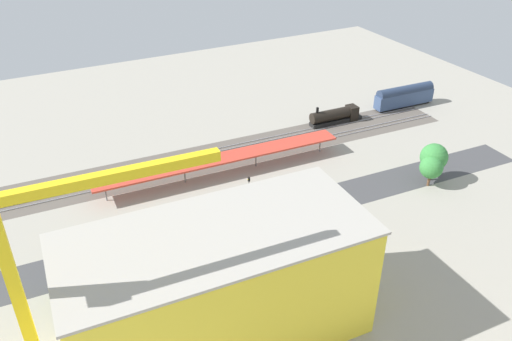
# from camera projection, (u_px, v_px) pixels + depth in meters

# --- Properties ---
(ground_plane) EXTENTS (195.31, 195.31, 0.00)m
(ground_plane) POSITION_uv_depth(u_px,v_px,m) (257.00, 204.00, 104.16)
(ground_plane) COLOR #9E998C
(ground_plane) RESTS_ON ground
(rail_bed) EXTENTS (122.51, 18.33, 0.01)m
(rail_bed) POSITION_uv_depth(u_px,v_px,m) (215.00, 157.00, 120.71)
(rail_bed) COLOR #5B544C
(rail_bed) RESTS_ON ground
(street_asphalt) EXTENTS (122.34, 14.08, 0.01)m
(street_asphalt) POSITION_uv_depth(u_px,v_px,m) (268.00, 215.00, 100.63)
(street_asphalt) COLOR #424244
(street_asphalt) RESTS_ON ground
(track_rails) EXTENTS (121.97, 11.91, 0.12)m
(track_rails) POSITION_uv_depth(u_px,v_px,m) (215.00, 156.00, 120.62)
(track_rails) COLOR #9E9EA8
(track_rails) RESTS_ON ground
(platform_canopy_near) EXTENTS (55.62, 7.22, 4.11)m
(platform_canopy_near) POSITION_uv_depth(u_px,v_px,m) (221.00, 159.00, 112.10)
(platform_canopy_near) COLOR #C63D2D
(platform_canopy_near) RESTS_ON ground
(locomotive) EXTENTS (14.81, 3.54, 5.28)m
(locomotive) POSITION_uv_depth(u_px,v_px,m) (336.00, 116.00, 135.76)
(locomotive) COLOR black
(locomotive) RESTS_ON ground
(passenger_coach) EXTENTS (18.25, 3.81, 6.15)m
(passenger_coach) POSITION_uv_depth(u_px,v_px,m) (404.00, 96.00, 143.97)
(passenger_coach) COLOR black
(passenger_coach) RESTS_ON ground
(parked_car_0) EXTENTS (4.24, 2.04, 1.58)m
(parked_car_0) POSITION_uv_depth(u_px,v_px,m) (321.00, 187.00, 108.14)
(parked_car_0) COLOR black
(parked_car_0) RESTS_ON ground
(parked_car_1) EXTENTS (4.06, 1.90, 1.55)m
(parked_car_1) POSITION_uv_depth(u_px,v_px,m) (292.00, 196.00, 105.39)
(parked_car_1) COLOR black
(parked_car_1) RESTS_ON ground
(parked_car_2) EXTENTS (4.78, 2.06, 1.73)m
(parked_car_2) POSITION_uv_depth(u_px,v_px,m) (259.00, 204.00, 102.73)
(parked_car_2) COLOR black
(parked_car_2) RESTS_ON ground
(parked_car_3) EXTENTS (4.17, 1.88, 1.65)m
(parked_car_3) POSITION_uv_depth(u_px,v_px,m) (223.00, 214.00, 99.74)
(parked_car_3) COLOR black
(parked_car_3) RESTS_ON ground
(parked_car_4) EXTENTS (4.52, 2.01, 1.66)m
(parked_car_4) POSITION_uv_depth(u_px,v_px,m) (185.00, 224.00, 96.95)
(parked_car_4) COLOR black
(parked_car_4) RESTS_ON ground
(parked_car_5) EXTENTS (4.41, 2.05, 1.68)m
(parked_car_5) POSITION_uv_depth(u_px,v_px,m) (146.00, 236.00, 93.76)
(parked_car_5) COLOR black
(parked_car_5) RESTS_ON ground
(parked_car_6) EXTENTS (4.65, 1.94, 1.72)m
(parked_car_6) POSITION_uv_depth(u_px,v_px,m) (106.00, 247.00, 91.20)
(parked_car_6) COLOR black
(parked_car_6) RESTS_ON ground
(construction_building) EXTENTS (41.18, 19.40, 17.88)m
(construction_building) POSITION_uv_depth(u_px,v_px,m) (219.00, 288.00, 70.88)
(construction_building) COLOR yellow
(construction_building) RESTS_ON ground
(construction_roof_slab) EXTENTS (41.80, 20.03, 0.40)m
(construction_roof_slab) POSITION_uv_depth(u_px,v_px,m) (216.00, 234.00, 66.22)
(construction_roof_slab) COLOR #ADA89E
(construction_roof_slab) RESTS_ON construction_building
(tower_crane) EXTENTS (29.63, 3.72, 31.62)m
(tower_crane) POSITION_uv_depth(u_px,v_px,m) (44.00, 281.00, 57.02)
(tower_crane) COLOR gray
(tower_crane) RESTS_ON ground
(box_truck_0) EXTENTS (8.39, 2.45, 3.14)m
(box_truck_0) POSITION_uv_depth(u_px,v_px,m) (190.00, 268.00, 85.35)
(box_truck_0) COLOR black
(box_truck_0) RESTS_ON ground
(box_truck_1) EXTENTS (10.35, 3.23, 3.44)m
(box_truck_1) POSITION_uv_depth(u_px,v_px,m) (231.00, 257.00, 87.56)
(box_truck_1) COLOR black
(box_truck_1) RESTS_ON ground
(box_truck_2) EXTENTS (8.51, 2.71, 3.53)m
(box_truck_2) POSITION_uv_depth(u_px,v_px,m) (138.00, 286.00, 81.50)
(box_truck_2) COLOR black
(box_truck_2) RESTS_ON ground
(street_tree_0) EXTENTS (4.85, 4.85, 6.90)m
(street_tree_0) POSITION_uv_depth(u_px,v_px,m) (431.00, 167.00, 107.74)
(street_tree_0) COLOR brown
(street_tree_0) RESTS_ON ground
(street_tree_1) EXTENTS (5.78, 5.78, 8.55)m
(street_tree_1) POSITION_uv_depth(u_px,v_px,m) (434.00, 157.00, 109.07)
(street_tree_1) COLOR brown
(street_tree_1) RESTS_ON ground
(street_tree_2) EXTENTS (5.63, 5.63, 7.42)m
(street_tree_2) POSITION_uv_depth(u_px,v_px,m) (65.00, 271.00, 80.26)
(street_tree_2) COLOR brown
(street_tree_2) RESTS_ON ground
(street_tree_3) EXTENTS (4.34, 4.34, 7.17)m
(street_tree_3) POSITION_uv_depth(u_px,v_px,m) (256.00, 215.00, 92.37)
(street_tree_3) COLOR brown
(street_tree_3) RESTS_ON ground
(street_tree_4) EXTENTS (4.21, 4.21, 6.65)m
(street_tree_4) POSITION_uv_depth(u_px,v_px,m) (83.00, 273.00, 79.82)
(street_tree_4) COLOR brown
(street_tree_4) RESTS_ON ground
(street_tree_5) EXTENTS (4.55, 4.55, 6.82)m
(street_tree_5) POSITION_uv_depth(u_px,v_px,m) (233.00, 227.00, 90.10)
(street_tree_5) COLOR brown
(street_tree_5) RESTS_ON ground
(traffic_light) EXTENTS (0.50, 0.36, 6.60)m
(traffic_light) POSITION_uv_depth(u_px,v_px,m) (249.00, 187.00, 101.35)
(traffic_light) COLOR #333333
(traffic_light) RESTS_ON ground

